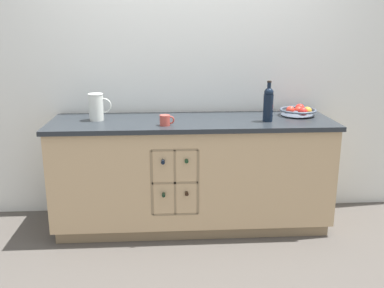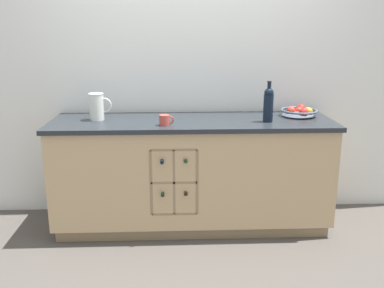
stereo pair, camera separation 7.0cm
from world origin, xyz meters
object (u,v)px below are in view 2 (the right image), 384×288
Objects in this scene: ceramic_mug at (165,120)px; standing_wine_bottle at (268,104)px; fruit_bowl at (299,112)px; white_pitcher at (97,106)px.

ceramic_mug is 0.80m from standing_wine_bottle.
white_pitcher is at bearing -177.40° from fruit_bowl.
standing_wine_bottle is at bearing -147.23° from fruit_bowl.
standing_wine_bottle reaches higher than white_pitcher.
standing_wine_bottle reaches higher than fruit_bowl.
standing_wine_bottle is (-0.30, -0.19, 0.10)m from fruit_bowl.
ceramic_mug is at bearing -22.39° from white_pitcher.
ceramic_mug is at bearing -165.00° from fruit_bowl.
white_pitcher is at bearing 174.77° from standing_wine_bottle.
white_pitcher is 0.58m from ceramic_mug.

